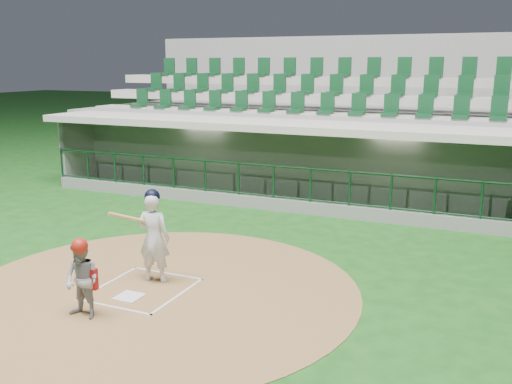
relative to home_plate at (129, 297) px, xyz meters
The scene contains 8 objects.
ground 0.70m from the home_plate, 90.00° to the left, with size 120.00×120.00×0.00m, color #144614.
dirt_circle 0.58m from the home_plate, 59.04° to the left, with size 7.20×7.20×0.01m, color brown.
home_plate is the anchor object (origin of this frame).
batter_box_chalk 0.40m from the home_plate, 90.00° to the left, with size 1.55×1.80×0.01m.
dugout_structure 8.58m from the home_plate, 89.21° to the left, with size 16.40×3.70×3.00m.
seating_deck 11.69m from the home_plate, 90.00° to the left, with size 17.00×6.72×5.15m.
batter 1.21m from the home_plate, 91.17° to the left, with size 0.87×0.88×1.76m.
catcher 1.15m from the home_plate, 100.66° to the right, with size 0.64×0.51×1.32m.
Camera 1 is at (5.78, -8.28, 3.99)m, focal length 40.00 mm.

